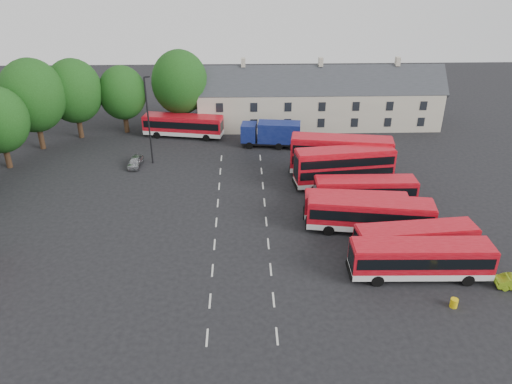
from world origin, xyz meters
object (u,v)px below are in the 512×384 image
bus_row_a (421,257)px  silver_car (135,162)px  box_truck (272,133)px  lamppost (148,118)px  grit_bin (454,303)px  bus_dd_south (344,165)px

bus_row_a → silver_car: (-27.82, 23.27, -1.35)m
box_truck → lamppost: lamppost is taller
silver_car → grit_bin: size_ratio=4.92×
bus_row_a → grit_bin: bus_row_a is taller
box_truck → bus_dd_south: bearing=-51.2°
lamppost → bus_row_a: bearing=-43.1°
lamppost → grit_bin: bearing=-45.7°
bus_dd_south → box_truck: bearing=114.7°
grit_bin → bus_dd_south: bearing=102.8°
silver_car → lamppost: (1.99, 0.91, 5.25)m
bus_dd_south → silver_car: bearing=159.0°
bus_dd_south → box_truck: size_ratio=1.40×
box_truck → silver_car: box_truck is taller
bus_dd_south → box_truck: (-7.43, 12.06, -0.65)m
bus_row_a → bus_dd_south: bus_dd_south is taller
box_truck → lamppost: bearing=-154.7°
box_truck → grit_bin: (12.19, -32.99, -1.56)m
silver_car → lamppost: lamppost is taller
grit_bin → lamppost: (-27.37, 28.01, 5.49)m
silver_car → bus_dd_south: bearing=-11.0°
bus_row_a → grit_bin: bearing=-66.6°
lamppost → box_truck: bearing=18.2°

